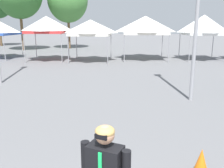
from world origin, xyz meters
TOP-DOWN VIEW (x-y plane):
  - canopy_tent_behind_right at (-5.65, 18.62)m, footprint 3.02×3.02m
  - canopy_tent_behind_left at (-2.13, 18.20)m, footprint 3.14×3.14m
  - canopy_tent_behind_center at (2.15, 19.64)m, footprint 3.53×3.53m
  - canopy_tent_far_left at (6.81, 19.61)m, footprint 3.20×3.20m
  - tree_behind_tents_left at (-6.01, 28.44)m, footprint 4.55×4.55m
  - traffic_cone_lot_center at (1.95, 3.12)m, footprint 0.32×0.32m

SIDE VIEW (x-z plane):
  - traffic_cone_lot_center at x=1.95m, z-range 0.00..0.56m
  - canopy_tent_behind_left at x=-2.13m, z-range 0.99..4.17m
  - canopy_tent_behind_center at x=2.15m, z-range 1.02..4.51m
  - canopy_tent_far_left at x=6.81m, z-range 1.00..4.58m
  - canopy_tent_behind_right at x=-5.65m, z-range 1.07..4.53m
  - tree_behind_tents_left at x=-6.01m, z-range 1.47..9.43m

